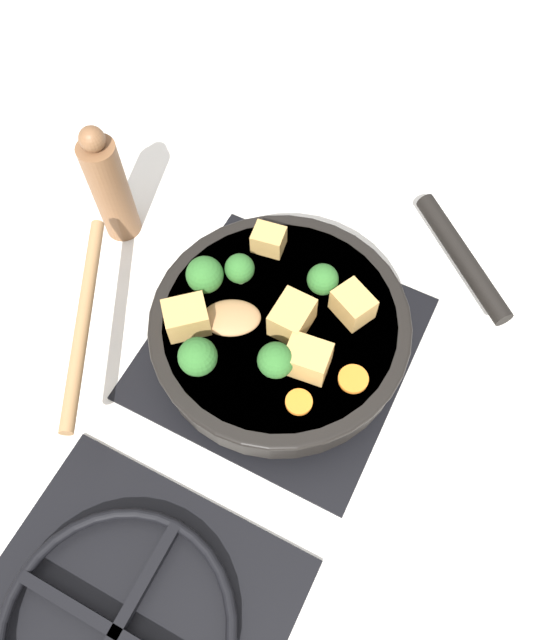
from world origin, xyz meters
TOP-DOWN VIEW (x-y plane):
  - ground_plane at (0.00, 0.00)m, footprint 2.40×2.40m
  - front_burner_grate at (0.00, 0.00)m, footprint 0.31×0.31m
  - rear_burner_grate at (0.00, 0.36)m, footprint 0.31×0.31m
  - skillet_pan at (-0.00, -0.00)m, footprint 0.39×0.41m
  - wooden_spoon at (0.14, 0.07)m, footprint 0.26×0.25m
  - tofu_cube_center_large at (-0.07, -0.05)m, footprint 0.06×0.05m
  - tofu_cube_near_handle at (-0.02, -0.00)m, footprint 0.04×0.05m
  - tofu_cube_east_chunk at (-0.05, 0.04)m, footprint 0.05×0.04m
  - tofu_cube_west_chunk at (0.06, -0.08)m, footprint 0.04×0.04m
  - tofu_cube_back_piece at (0.09, 0.05)m, footprint 0.06×0.06m
  - broccoli_floret_near_spoon at (-0.03, -0.06)m, footprint 0.04×0.04m
  - broccoli_floret_center_top at (0.07, -0.03)m, footprint 0.04×0.04m
  - broccoli_floret_east_rim at (-0.02, 0.06)m, footprint 0.04×0.04m
  - broccoli_floret_west_rim at (0.10, -0.00)m, footprint 0.04×0.04m
  - broccoli_floret_north_edge at (0.05, 0.09)m, footprint 0.04×0.04m
  - carrot_slice_orange_thin at (-0.06, 0.08)m, footprint 0.03×0.03m
  - carrot_slice_near_center at (-0.11, 0.03)m, footprint 0.03×0.03m
  - pepper_mill at (0.28, -0.07)m, footprint 0.05×0.05m

SIDE VIEW (x-z plane):
  - ground_plane at x=0.00m, z-range 0.00..0.00m
  - front_burner_grate at x=0.00m, z-range 0.00..0.03m
  - rear_burner_grate at x=0.00m, z-range 0.00..0.03m
  - skillet_pan at x=0.00m, z-range 0.03..0.08m
  - carrot_slice_orange_thin at x=-0.06m, z-range 0.08..0.08m
  - carrot_slice_near_center at x=-0.11m, z-range 0.08..0.08m
  - wooden_spoon at x=0.14m, z-range 0.08..0.09m
  - pepper_mill at x=0.28m, z-range -0.01..0.18m
  - tofu_cube_west_chunk at x=0.06m, z-range 0.08..0.11m
  - tofu_cube_center_large at x=-0.07m, z-range 0.08..0.11m
  - tofu_cube_east_chunk at x=-0.05m, z-range 0.08..0.11m
  - tofu_cube_back_piece at x=0.09m, z-range 0.08..0.11m
  - tofu_cube_near_handle at x=-0.02m, z-range 0.08..0.11m
  - broccoli_floret_center_top at x=0.07m, z-range 0.08..0.12m
  - broccoli_floret_near_spoon at x=-0.03m, z-range 0.08..0.12m
  - broccoli_floret_east_rim at x=-0.02m, z-range 0.08..0.13m
  - broccoli_floret_north_edge at x=0.05m, z-range 0.08..0.13m
  - broccoli_floret_west_rim at x=0.10m, z-range 0.08..0.13m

